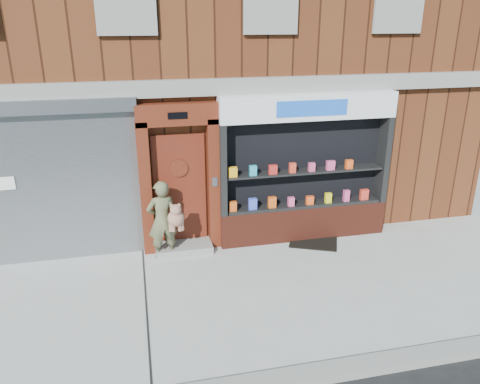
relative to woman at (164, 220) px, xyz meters
name	(u,v)px	position (x,y,z in m)	size (l,w,h in m)	color
ground	(240,293)	(1.11, -1.53, -0.79)	(80.00, 80.00, 0.00)	#9E9E99
curb	(277,381)	(1.11, -3.68, -0.73)	(60.00, 0.30, 0.12)	gray
building	(188,31)	(1.11, 4.47, 3.21)	(12.00, 8.16, 8.00)	#4F2312
shutter_bay	(53,173)	(-1.89, 0.40, 0.93)	(3.10, 0.30, 3.04)	gray
red_door_bay	(180,179)	(0.36, 0.33, 0.67)	(1.52, 0.58, 2.90)	#4B190D
pharmacy_bay	(305,175)	(2.86, 0.29, 0.58)	(3.50, 0.41, 3.00)	maroon
woman	(164,220)	(0.00, 0.00, 0.00)	(0.71, 0.56, 1.55)	brown
doormat	(313,242)	(3.00, -0.05, -0.78)	(0.95, 0.66, 0.02)	black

